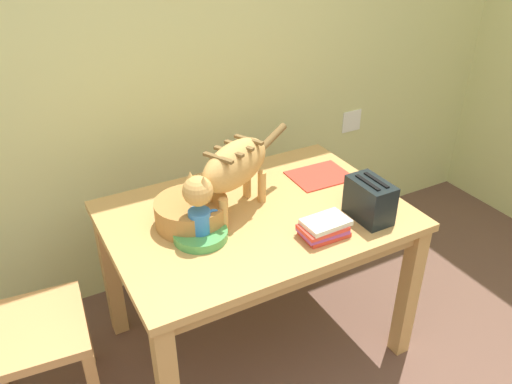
{
  "coord_description": "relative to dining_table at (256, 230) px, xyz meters",
  "views": [
    {
      "loc": [
        -0.75,
        -0.32,
        1.92
      ],
      "look_at": [
        0.14,
        1.31,
        0.84
      ],
      "focal_mm": 36.56,
      "sensor_mm": 36.0,
      "label": 1
    }
  ],
  "objects": [
    {
      "name": "coffee_mug",
      "position": [
        -0.28,
        -0.06,
        0.17
      ],
      "size": [
        0.13,
        0.09,
        0.09
      ],
      "color": "#3174C4",
      "rests_on": "saucer_bowl"
    },
    {
      "name": "cat",
      "position": [
        -0.1,
        0.03,
        0.31
      ],
      "size": [
        0.6,
        0.34,
        0.32
      ],
      "rotation": [
        0.0,
        0.0,
        2.03
      ],
      "color": "tan",
      "rests_on": "dining_table"
    },
    {
      "name": "wooden_chair_near",
      "position": [
        -1.0,
        0.08,
        -0.18
      ],
      "size": [
        0.46,
        0.46,
        0.94
      ],
      "rotation": [
        0.0,
        0.0,
        -1.66
      ],
      "color": "tan",
      "rests_on": "ground_plane"
    },
    {
      "name": "dining_table",
      "position": [
        0.0,
        0.0,
        0.0
      ],
      "size": [
        1.24,
        0.87,
        0.74
      ],
      "color": "tan",
      "rests_on": "ground_plane"
    },
    {
      "name": "wall_rear",
      "position": [
        -0.14,
        0.75,
        0.6
      ],
      "size": [
        4.94,
        0.11,
        2.5
      ],
      "color": "#D0D187",
      "rests_on": "ground_plane"
    },
    {
      "name": "book_stack",
      "position": [
        0.15,
        -0.28,
        0.13
      ],
      "size": [
        0.19,
        0.13,
        0.07
      ],
      "color": "red",
      "rests_on": "dining_table"
    },
    {
      "name": "saucer_bowl",
      "position": [
        -0.28,
        -0.06,
        0.11
      ],
      "size": [
        0.21,
        0.21,
        0.04
      ],
      "primitive_type": "cylinder",
      "color": "#489C4D",
      "rests_on": "dining_table"
    },
    {
      "name": "wicker_basket",
      "position": [
        -0.27,
        0.05,
        0.15
      ],
      "size": [
        0.3,
        0.3,
        0.11
      ],
      "color": "#AC753B",
      "rests_on": "dining_table"
    },
    {
      "name": "toaster",
      "position": [
        0.39,
        -0.26,
        0.18
      ],
      "size": [
        0.12,
        0.2,
        0.18
      ],
      "color": "black",
      "rests_on": "dining_table"
    },
    {
      "name": "magazine",
      "position": [
        0.42,
        0.13,
        0.09
      ],
      "size": [
        0.28,
        0.23,
        0.01
      ],
      "primitive_type": "cube",
      "rotation": [
        0.0,
        0.0,
        -0.03
      ],
      "color": "red",
      "rests_on": "dining_table"
    }
  ]
}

